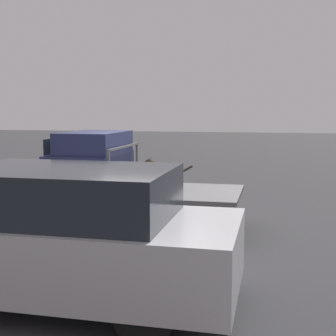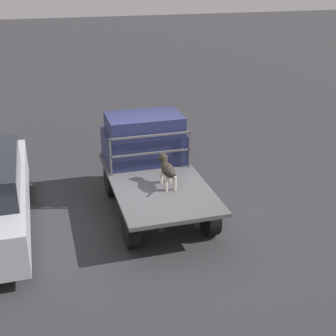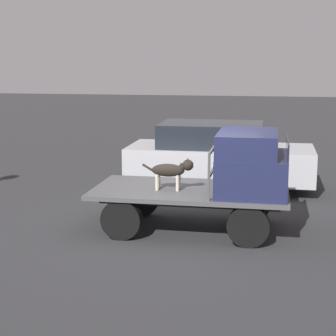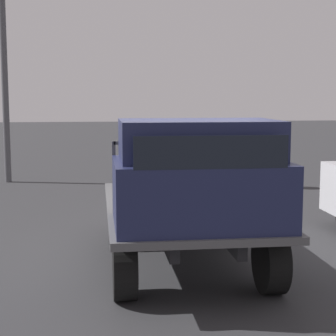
# 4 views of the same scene
# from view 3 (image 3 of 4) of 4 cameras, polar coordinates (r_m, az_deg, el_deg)

# --- Properties ---
(ground_plane) EXTENTS (80.00, 80.00, 0.00)m
(ground_plane) POSITION_cam_3_polar(r_m,az_deg,el_deg) (10.63, 2.25, -6.23)
(ground_plane) COLOR #2D2D30
(flatbed_truck) EXTENTS (3.59, 1.89, 0.78)m
(flatbed_truck) POSITION_cam_3_polar(r_m,az_deg,el_deg) (10.48, 2.27, -3.27)
(flatbed_truck) COLOR black
(flatbed_truck) RESTS_ON ground
(truck_cab) EXTENTS (1.24, 1.77, 1.09)m
(truck_cab) POSITION_cam_3_polar(r_m,az_deg,el_deg) (10.23, 8.42, 0.47)
(truck_cab) COLOR #1E2347
(truck_cab) RESTS_ON flatbed_truck
(truck_headboard) EXTENTS (0.04, 1.77, 0.83)m
(truck_headboard) POSITION_cam_3_polar(r_m,az_deg,el_deg) (10.27, 4.73, 0.78)
(truck_headboard) COLOR #4C4C4F
(truck_headboard) RESTS_ON flatbed_truck
(dog) EXTENTS (1.00, 0.24, 0.61)m
(dog) POSITION_cam_3_polar(r_m,az_deg,el_deg) (10.26, 0.47, -0.21)
(dog) COLOR beige
(dog) RESTS_ON flatbed_truck
(parked_sedan) EXTENTS (4.50, 1.86, 1.62)m
(parked_sedan) POSITION_cam_3_polar(r_m,az_deg,el_deg) (13.85, 5.10, 1.25)
(parked_sedan) COLOR black
(parked_sedan) RESTS_ON ground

